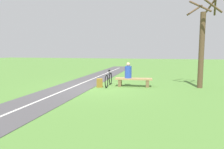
# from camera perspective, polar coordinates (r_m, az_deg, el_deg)

# --- Properties ---
(ground_plane) EXTENTS (80.00, 80.00, 0.00)m
(ground_plane) POSITION_cam_1_polar(r_m,az_deg,el_deg) (10.32, -3.30, -3.65)
(ground_plane) COLOR #548438
(paved_path) EXTENTS (3.01, 36.04, 0.02)m
(paved_path) POSITION_cam_1_polar(r_m,az_deg,el_deg) (7.41, -22.84, -8.16)
(paved_path) COLOR #4C494C
(paved_path) RESTS_ON ground_plane
(path_centre_line) EXTENTS (0.90, 31.99, 0.00)m
(path_centre_line) POSITION_cam_1_polar(r_m,az_deg,el_deg) (7.41, -22.84, -8.09)
(path_centre_line) COLOR silver
(path_centre_line) RESTS_ON paved_path
(bench) EXTENTS (1.92, 0.66, 0.44)m
(bench) POSITION_cam_1_polar(r_m,az_deg,el_deg) (10.60, 6.04, -1.70)
(bench) COLOR #A88456
(bench) RESTS_ON ground_plane
(person_seated) EXTENTS (0.38, 0.38, 0.81)m
(person_seated) POSITION_cam_1_polar(r_m,az_deg,el_deg) (10.55, 4.54, 0.89)
(person_seated) COLOR #2847B7
(person_seated) RESTS_ON bench
(bicycle) EXTENTS (0.15, 1.67, 0.84)m
(bicycle) POSITION_cam_1_polar(r_m,az_deg,el_deg) (10.69, -0.95, -1.39)
(bicycle) COLOR black
(bicycle) RESTS_ON ground_plane
(backpack) EXTENTS (0.35, 0.31, 0.45)m
(backpack) POSITION_cam_1_polar(r_m,az_deg,el_deg) (10.36, -3.48, -2.37)
(backpack) COLOR olive
(backpack) RESTS_ON ground_plane
(tree_by_path) EXTENTS (1.55, 1.56, 4.53)m
(tree_by_path) POSITION_cam_1_polar(r_m,az_deg,el_deg) (10.97, 23.90, 7.96)
(tree_by_path) COLOR brown
(tree_by_path) RESTS_ON ground_plane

